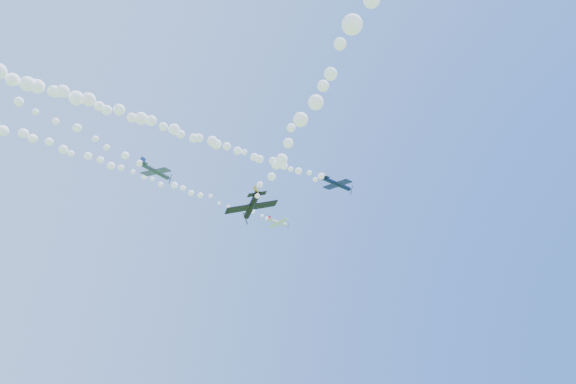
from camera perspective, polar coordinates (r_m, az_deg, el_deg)
plane_white at (r=112.26m, az=-1.15°, el=-3.64°), size 6.24×6.54×1.66m
smoke_trail_white at (r=95.14m, az=-20.95°, el=3.33°), size 78.72×8.52×2.69m
plane_navy at (r=98.91m, az=5.84°, el=0.97°), size 7.94×8.09×3.04m
smoke_trail_navy at (r=84.77m, az=-14.09°, el=7.37°), size 67.29×6.38×3.08m
plane_grey at (r=80.60m, az=-15.43°, el=2.39°), size 6.43×6.72×2.08m
plane_black at (r=67.33m, az=-4.35°, el=-1.67°), size 7.48×7.24×3.06m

